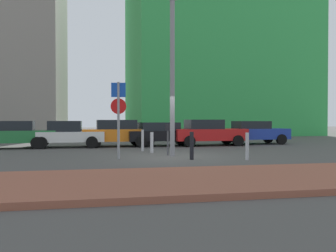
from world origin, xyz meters
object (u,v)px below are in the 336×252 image
object	(u,v)px
traffic_bollard_far	(247,146)
parked_car_blue	(253,132)
street_lamp	(172,60)
parked_car_white	(66,134)
parked_car_green	(12,134)
parked_car_red	(208,132)
traffic_bollard_edge	(192,146)
parking_meter	(168,135)
traffic_bollard_near	(152,143)
parked_car_orange	(120,133)
parked_car_black	(161,133)
parking_sign_post	(118,111)
traffic_bollard_mid	(143,140)

from	to	relation	value
traffic_bollard_far	parked_car_blue	bearing A→B (deg)	63.88
street_lamp	parked_car_white	bearing A→B (deg)	128.76
parked_car_green	parked_car_red	distance (m)	10.90
traffic_bollard_far	traffic_bollard_edge	xyz separation A→B (m)	(-2.02, 0.55, 0.01)
street_lamp	traffic_bollard_edge	xyz separation A→B (m)	(0.45, -1.44, -3.48)
parking_meter	traffic_bollard_near	distance (m)	1.40
parked_car_orange	parking_meter	bearing A→B (deg)	-73.65
parked_car_black	traffic_bollard_edge	size ratio (longest dim) A/B	3.94
parked_car_red	street_lamp	xyz separation A→B (m)	(-3.37, -5.70, 3.23)
parked_car_white	parking_sign_post	size ratio (longest dim) A/B	1.38
parked_car_black	parked_car_orange	bearing A→B (deg)	176.37
parked_car_blue	traffic_bollard_near	xyz separation A→B (m)	(-7.19, -4.73, -0.28)
parked_car_red	traffic_bollard_edge	world-z (taller)	parked_car_red
parked_car_red	traffic_bollard_near	distance (m)	5.70
parking_sign_post	parking_meter	world-z (taller)	parking_sign_post
parked_car_white	parking_meter	xyz separation A→B (m)	(4.63, -5.52, 0.13)
parked_car_red	traffic_bollard_far	size ratio (longest dim) A/B	4.12
parked_car_green	parked_car_red	size ratio (longest dim) A/B	1.07
parked_car_black	traffic_bollard_edge	xyz separation A→B (m)	(-0.14, -7.38, -0.20)
parked_car_black	parked_car_blue	world-z (taller)	parked_car_blue
parked_car_red	traffic_bollard_mid	xyz separation A→B (m)	(-4.28, -3.03, -0.27)
traffic_bollard_far	parked_car_white	bearing A→B (deg)	132.42
parked_car_green	traffic_bollard_mid	distance (m)	7.32
parked_car_black	traffic_bollard_edge	world-z (taller)	parked_car_black
parked_car_green	parked_car_orange	distance (m)	5.75
parking_sign_post	traffic_bollard_near	world-z (taller)	parking_sign_post
parked_car_white	parked_car_black	distance (m)	5.34
parked_car_green	parking_meter	size ratio (longest dim) A/B	3.43
parked_car_blue	street_lamp	size ratio (longest dim) A/B	0.62
traffic_bollard_edge	traffic_bollard_mid	bearing A→B (deg)	108.27
parked_car_white	traffic_bollard_far	distance (m)	10.71
parked_car_white	parked_car_black	xyz separation A→B (m)	(5.34, 0.03, -0.00)
parked_car_white	traffic_bollard_mid	xyz separation A→B (m)	(3.84, -3.24, -0.22)
parked_car_white	parked_car_orange	distance (m)	2.97
parking_meter	traffic_bollard_near	world-z (taller)	parking_meter
traffic_bollard_far	traffic_bollard_edge	size ratio (longest dim) A/B	0.98
parked_car_green	parking_sign_post	bearing A→B (deg)	-51.38
parked_car_green	traffic_bollard_mid	xyz separation A→B (m)	(6.62, -3.10, -0.25)
parked_car_black	street_lamp	world-z (taller)	street_lamp
parked_car_red	street_lamp	world-z (taller)	street_lamp
parked_car_red	street_lamp	bearing A→B (deg)	-120.58
parked_car_black	traffic_bollard_edge	distance (m)	7.39
parked_car_blue	traffic_bollard_edge	world-z (taller)	parked_car_blue
traffic_bollard_near	traffic_bollard_edge	distance (m)	3.25
parking_meter	traffic_bollard_mid	size ratio (longest dim) A/B	1.28
parked_car_red	parking_meter	size ratio (longest dim) A/B	3.20
traffic_bollard_edge	parked_car_green	bearing A→B (deg)	137.86
parking_meter	traffic_bollard_near	bearing A→B (deg)	112.00
traffic_bollard_mid	parked_car_red	bearing A→B (deg)	35.29
street_lamp	traffic_bollard_mid	bearing A→B (deg)	108.72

